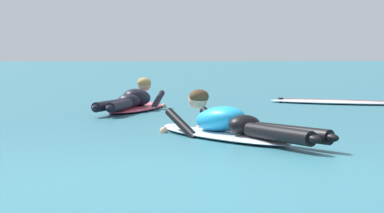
# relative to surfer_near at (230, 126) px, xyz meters

# --- Properties ---
(ground_plane) EXTENTS (120.00, 120.00, 0.00)m
(ground_plane) POSITION_rel_surfer_near_xyz_m (-0.65, 7.55, -0.14)
(ground_plane) COLOR #2D6B7A
(surfer_near) EXTENTS (1.57, 2.51, 0.54)m
(surfer_near) POSITION_rel_surfer_near_xyz_m (0.00, 0.00, 0.00)
(surfer_near) COLOR silver
(surfer_near) RESTS_ON ground
(surfer_far) EXTENTS (1.26, 2.43, 0.54)m
(surfer_far) POSITION_rel_surfer_near_xyz_m (-0.89, 3.91, -0.00)
(surfer_far) COLOR #E54C66
(surfer_far) RESTS_ON ground
(drifting_surfboard) EXTENTS (2.17, 1.60, 0.16)m
(drifting_surfboard) POSITION_rel_surfer_near_xyz_m (2.53, 5.22, -0.11)
(drifting_surfboard) COLOR silver
(drifting_surfboard) RESTS_ON ground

